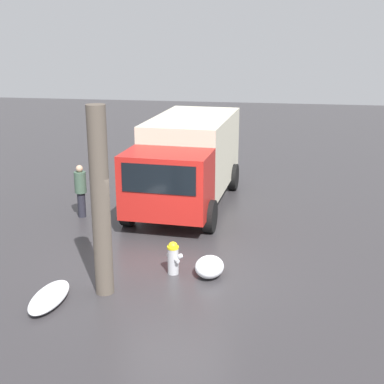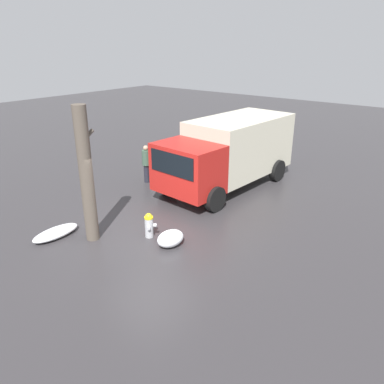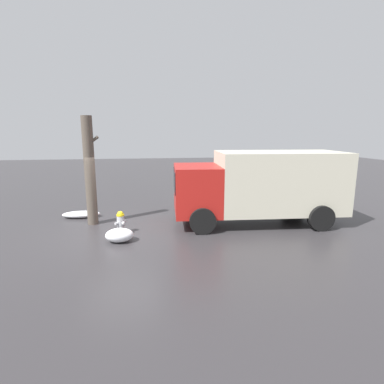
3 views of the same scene
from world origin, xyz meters
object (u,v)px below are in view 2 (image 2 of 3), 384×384
fire_hydrant (149,225)px  delivery_truck (229,150)px  tree_trunk (86,176)px  pedestrian (146,162)px

fire_hydrant → delivery_truck: size_ratio=0.12×
delivery_truck → fire_hydrant: bearing=99.8°
fire_hydrant → tree_trunk: bearing=-179.3°
fire_hydrant → pedestrian: (3.35, 3.42, 0.46)m
tree_trunk → pedestrian: 5.10m
fire_hydrant → pedestrian: 4.81m
tree_trunk → delivery_truck: size_ratio=0.62×
delivery_truck → pedestrian: size_ratio=4.03×
delivery_truck → pedestrian: bearing=35.6°
tree_trunk → delivery_truck: (6.27, -0.70, -0.51)m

